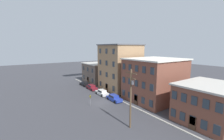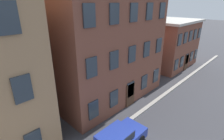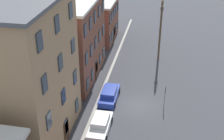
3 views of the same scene
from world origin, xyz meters
The scene contains 3 objects.
apartment_far centered at (5.21, 11.98, 5.08)m, with size 11.36×12.49×10.13m.
apartment_annex centered at (17.81, 10.98, 3.33)m, with size 8.75×10.49×6.62m.
car_blue centered at (0.47, 3.35, 0.75)m, with size 4.40×1.92×1.43m.
Camera 2 is at (-5.98, -2.45, 8.97)m, focal length 28.00 mm.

